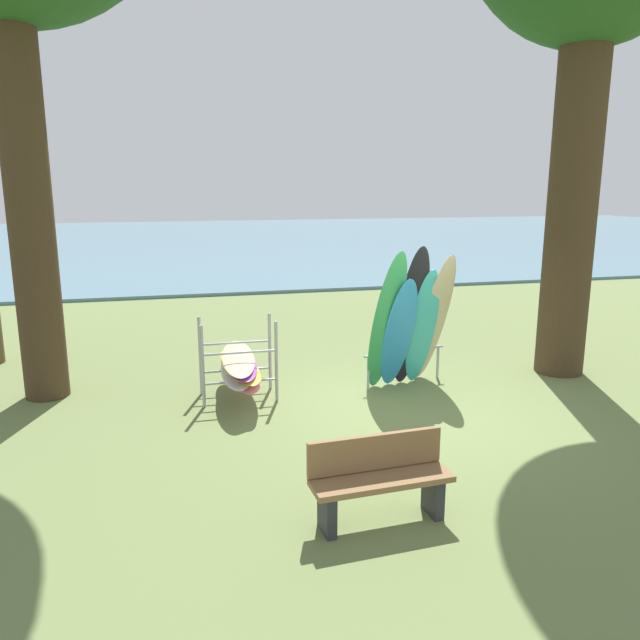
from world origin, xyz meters
name	(u,v)px	position (x,y,z in m)	size (l,w,h in m)	color
ground_plane	(410,407)	(0.00, 0.00, 0.00)	(80.00, 80.00, 0.00)	olive
lake_water	(226,240)	(0.00, 28.03, 0.05)	(80.00, 36.00, 0.10)	slate
leaning_board_pile	(411,324)	(0.32, 0.87, 1.06)	(1.62, 1.13, 2.34)	#339E56
board_storage_rack	(239,365)	(-2.41, 1.07, 0.52)	(1.15, 2.13, 1.25)	#9EA0A5
park_bench	(380,477)	(-1.50, -2.86, 0.45)	(1.42, 0.50, 0.85)	#2D2D33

